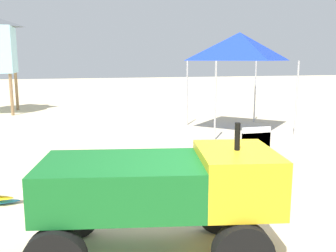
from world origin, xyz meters
TOP-DOWN VIEW (x-y plane):
  - utility_cart at (-0.76, 0.15)m, footprint 2.73×1.71m
  - stacked_plastic_chairs at (1.14, 1.77)m, footprint 0.48×0.48m
  - popup_canopy at (3.30, 6.90)m, footprint 2.51×2.51m

SIDE VIEW (x-z plane):
  - stacked_plastic_chairs at x=1.14m, z-range 0.10..1.21m
  - utility_cart at x=-0.76m, z-range 0.03..1.53m
  - popup_canopy at x=3.30m, z-range 1.05..4.00m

